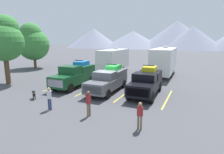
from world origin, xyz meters
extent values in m
plane|color=#47474C|center=(0.00, 0.00, 0.00)|extent=(240.00, 240.00, 0.00)
cube|color=#144723|center=(-3.92, 0.03, 0.94)|extent=(2.15, 5.82, 0.99)
cube|color=#144723|center=(-3.86, -2.04, 1.48)|extent=(1.95, 1.67, 0.08)
cube|color=#144723|center=(-3.90, -0.49, 1.85)|extent=(1.91, 1.55, 0.83)
cube|color=slate|center=(-3.89, -1.09, 1.89)|extent=(1.76, 0.28, 0.62)
cube|color=#144723|center=(-3.96, 1.59, 1.75)|extent=(2.02, 2.71, 0.63)
cube|color=silver|center=(-3.84, -2.82, 0.99)|extent=(1.69, 0.11, 0.70)
cylinder|color=black|center=(-2.95, -1.90, 0.44)|extent=(0.30, 0.89, 0.88)
cylinder|color=black|center=(-4.78, -1.95, 0.44)|extent=(0.30, 0.89, 0.88)
cylinder|color=black|center=(-3.06, 2.02, 0.44)|extent=(0.30, 0.89, 0.88)
cylinder|color=black|center=(-4.89, 1.97, 0.44)|extent=(0.30, 0.89, 0.88)
cube|color=blue|center=(-3.96, 1.59, 2.29)|extent=(1.14, 1.73, 0.45)
cylinder|color=black|center=(-3.50, 1.02, 2.29)|extent=(0.19, 0.44, 0.44)
cylinder|color=black|center=(-4.39, 0.99, 2.29)|extent=(0.19, 0.44, 0.44)
cylinder|color=black|center=(-3.53, 2.19, 2.29)|extent=(0.19, 0.44, 0.44)
cylinder|color=black|center=(-4.43, 2.16, 2.29)|extent=(0.19, 0.44, 0.44)
cube|color=black|center=(-3.95, 1.11, 2.67)|extent=(1.00, 0.11, 0.08)
cube|color=#595B60|center=(0.06, -0.14, 0.85)|extent=(2.15, 5.92, 0.87)
cube|color=#595B60|center=(0.12, -2.25, 1.33)|extent=(1.96, 1.70, 0.08)
cube|color=#595B60|center=(0.07, -0.67, 1.66)|extent=(1.91, 1.58, 0.75)
cube|color=slate|center=(0.09, -1.28, 1.70)|extent=(1.76, 0.26, 0.55)
cube|color=#595B60|center=(0.01, 1.44, 1.58)|extent=(2.03, 2.75, 0.60)
cube|color=silver|center=(0.14, -3.04, 0.89)|extent=(1.69, 0.11, 0.61)
cylinder|color=black|center=(1.03, -2.11, 0.41)|extent=(0.30, 0.84, 0.83)
cylinder|color=black|center=(-0.80, -2.16, 0.41)|extent=(0.30, 0.84, 0.83)
cylinder|color=black|center=(0.92, 1.88, 0.41)|extent=(0.30, 0.84, 0.83)
cylinder|color=black|center=(-0.91, 1.83, 0.41)|extent=(0.30, 0.84, 0.83)
cube|color=green|center=(0.01, 1.44, 2.11)|extent=(1.14, 1.76, 0.45)
cylinder|color=black|center=(0.48, 0.86, 2.10)|extent=(0.19, 0.44, 0.44)
cylinder|color=black|center=(-0.42, 0.84, 2.10)|extent=(0.19, 0.44, 0.44)
cylinder|color=black|center=(0.44, 2.05, 2.10)|extent=(0.19, 0.44, 0.44)
cylinder|color=black|center=(-0.45, 2.02, 2.10)|extent=(0.19, 0.44, 0.44)
cube|color=black|center=(0.03, 0.96, 2.48)|extent=(1.00, 0.11, 0.08)
cube|color=black|center=(3.63, 0.27, 0.92)|extent=(2.18, 5.59, 0.89)
cube|color=black|center=(3.69, -1.72, 1.40)|extent=(1.99, 1.60, 0.08)
cube|color=black|center=(3.64, -0.23, 1.72)|extent=(1.95, 1.49, 0.71)
cube|color=slate|center=(3.66, -0.80, 1.75)|extent=(1.79, 0.25, 0.52)
cube|color=black|center=(3.59, 1.76, 1.65)|extent=(2.06, 2.60, 0.57)
cube|color=silver|center=(3.71, -2.47, 0.96)|extent=(1.72, 0.11, 0.62)
cylinder|color=black|center=(4.61, -1.58, 0.48)|extent=(0.31, 0.96, 0.95)
cylinder|color=black|center=(2.75, -1.64, 0.48)|extent=(0.31, 0.96, 0.95)
cylinder|color=black|center=(4.51, 2.18, 0.48)|extent=(0.31, 0.96, 0.95)
cylinder|color=black|center=(2.64, 2.12, 0.48)|extent=(0.31, 0.96, 0.95)
cube|color=yellow|center=(3.59, 1.76, 2.15)|extent=(1.16, 1.66, 0.45)
cylinder|color=black|center=(4.06, 1.22, 2.15)|extent=(0.19, 0.44, 0.44)
cylinder|color=black|center=(3.15, 1.19, 2.15)|extent=(0.19, 0.44, 0.44)
cylinder|color=black|center=(4.03, 2.34, 2.15)|extent=(0.19, 0.44, 0.44)
cylinder|color=black|center=(3.12, 2.31, 2.15)|extent=(0.19, 0.44, 0.44)
cube|color=black|center=(3.60, 1.31, 2.53)|extent=(1.02, 0.11, 0.08)
cube|color=gold|center=(-5.59, 0.04, 0.00)|extent=(0.12, 5.50, 0.01)
cube|color=gold|center=(-1.86, 0.04, 0.00)|extent=(0.12, 5.50, 0.01)
cube|color=gold|center=(1.86, 0.04, 0.00)|extent=(0.12, 5.50, 0.01)
cube|color=gold|center=(5.59, 0.04, 0.00)|extent=(0.12, 5.50, 0.01)
cube|color=silver|center=(-3.88, 10.05, 1.96)|extent=(2.65, 7.00, 2.85)
cube|color=#595960|center=(-5.16, 10.03, 2.10)|extent=(0.13, 6.68, 0.24)
cube|color=silver|center=(-3.90, 11.10, 3.53)|extent=(0.61, 0.71, 0.30)
cube|color=#333333|center=(-3.82, 5.97, 0.32)|extent=(0.14, 1.20, 0.12)
cylinder|color=black|center=(-2.70, 9.24, 0.38)|extent=(0.23, 0.76, 0.76)
cylinder|color=black|center=(-5.03, 9.20, 0.38)|extent=(0.23, 0.76, 0.76)
cylinder|color=black|center=(-2.73, 10.91, 0.38)|extent=(0.23, 0.76, 0.76)
cylinder|color=black|center=(-5.06, 10.87, 0.38)|extent=(0.23, 0.76, 0.76)
cube|color=white|center=(3.52, 10.12, 2.11)|extent=(2.68, 7.83, 3.16)
cube|color=#4C6B99|center=(2.23, 10.10, 2.27)|extent=(0.14, 7.48, 0.24)
cube|color=silver|center=(3.50, 11.29, 3.84)|extent=(0.61, 0.71, 0.30)
cube|color=#333333|center=(3.60, 5.62, 0.32)|extent=(0.14, 1.20, 0.12)
cylinder|color=black|center=(4.71, 9.20, 0.38)|extent=(0.23, 0.76, 0.76)
cylinder|color=black|center=(2.36, 9.16, 0.38)|extent=(0.23, 0.76, 0.76)
cylinder|color=black|center=(4.68, 11.07, 0.38)|extent=(0.23, 0.76, 0.76)
cylinder|color=black|center=(2.33, 11.03, 0.38)|extent=(0.23, 0.76, 0.76)
cylinder|color=#726047|center=(1.47, -5.87, 0.43)|extent=(0.12, 0.12, 0.85)
cylinder|color=#726047|center=(1.52, -5.70, 0.43)|extent=(0.12, 0.12, 0.85)
cube|color=maroon|center=(1.49, -5.78, 1.16)|extent=(0.26, 0.29, 0.60)
sphere|color=brown|center=(1.49, -5.78, 1.57)|extent=(0.23, 0.23, 0.23)
cylinder|color=maroon|center=(1.46, -5.92, 1.13)|extent=(0.10, 0.10, 0.54)
cylinder|color=maroon|center=(1.53, -5.65, 1.13)|extent=(0.10, 0.10, 0.54)
cylinder|color=#726047|center=(4.91, -6.16, 0.40)|extent=(0.12, 0.12, 0.79)
cylinder|color=#726047|center=(5.07, -6.16, 0.40)|extent=(0.12, 0.12, 0.79)
cube|color=maroon|center=(4.99, -6.16, 1.08)|extent=(0.24, 0.19, 0.56)
sphere|color=#9E704C|center=(4.99, -6.16, 1.46)|extent=(0.22, 0.22, 0.22)
cylinder|color=maroon|center=(4.86, -6.16, 1.05)|extent=(0.09, 0.09, 0.51)
cylinder|color=maroon|center=(5.11, -6.16, 1.05)|extent=(0.09, 0.09, 0.51)
cylinder|color=navy|center=(-1.49, -5.99, 0.41)|extent=(0.12, 0.12, 0.82)
cylinder|color=navy|center=(-1.66, -6.00, 0.41)|extent=(0.12, 0.12, 0.82)
cube|color=silver|center=(-1.57, -6.00, 1.12)|extent=(0.25, 0.20, 0.58)
sphere|color=tan|center=(-1.57, -6.00, 1.52)|extent=(0.22, 0.22, 0.22)
cylinder|color=silver|center=(-1.44, -5.99, 1.09)|extent=(0.10, 0.10, 0.53)
cylinder|color=silver|center=(-1.70, -6.01, 1.09)|extent=(0.10, 0.10, 0.53)
cube|color=black|center=(-4.50, -4.70, 0.42)|extent=(0.56, 0.52, 0.25)
sphere|color=black|center=(-4.74, -4.50, 0.51)|extent=(0.27, 0.27, 0.27)
cylinder|color=black|center=(-4.26, -4.90, 0.47)|extent=(0.15, 0.13, 0.20)
cylinder|color=black|center=(-4.70, -4.62, 0.15)|extent=(0.06, 0.06, 0.29)
cylinder|color=black|center=(-4.61, -4.52, 0.15)|extent=(0.06, 0.06, 0.29)
cylinder|color=black|center=(-4.39, -4.87, 0.15)|extent=(0.06, 0.06, 0.29)
cylinder|color=black|center=(-4.31, -4.77, 0.15)|extent=(0.06, 0.06, 0.29)
cylinder|color=brown|center=(-11.42, -1.91, 1.79)|extent=(0.51, 0.51, 3.58)
sphere|color=#387F38|center=(-11.42, -1.91, 4.60)|extent=(4.10, 4.10, 4.10)
sphere|color=#387F38|center=(-11.41, -1.59, 6.04)|extent=(2.87, 2.87, 2.87)
cylinder|color=brown|center=(-17.88, 7.97, 1.35)|extent=(0.44, 0.44, 2.69)
sphere|color=#387F38|center=(-17.88, 7.97, 3.99)|extent=(5.20, 5.20, 5.20)
sphere|color=#387F38|center=(-18.06, 7.73, 5.82)|extent=(3.64, 3.64, 3.64)
cone|color=gray|center=(-51.83, 86.48, 5.80)|extent=(32.97, 32.97, 11.60)
cone|color=gray|center=(-27.29, 89.57, 4.88)|extent=(36.07, 36.07, 9.75)
cone|color=gray|center=(-3.84, 96.43, 7.58)|extent=(42.55, 42.55, 15.15)
cone|color=gray|center=(4.50, 86.42, 5.71)|extent=(31.25, 31.25, 11.42)
camera|label=1|loc=(7.55, -15.35, 4.87)|focal=29.62mm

